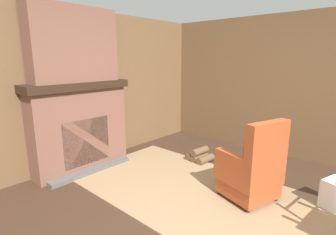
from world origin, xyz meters
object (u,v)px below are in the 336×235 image
(armchair, at_px, (252,171))
(decorative_plate_on_mantel, at_px, (68,74))
(firewood_stack, at_px, (200,156))
(storage_case, at_px, (105,75))
(oil_lamp_vase, at_px, (51,76))

(armchair, distance_m, decorative_plate_on_mantel, 2.85)
(armchair, bearing_deg, decorative_plate_on_mantel, 38.59)
(firewood_stack, xyz_separation_m, storage_case, (-1.25, -0.94, 1.34))
(firewood_stack, height_order, oil_lamp_vase, oil_lamp_vase)
(decorative_plate_on_mantel, bearing_deg, storage_case, 88.17)
(firewood_stack, xyz_separation_m, oil_lamp_vase, (-1.25, -1.83, 1.37))
(firewood_stack, bearing_deg, decorative_plate_on_mantel, -128.85)
(firewood_stack, distance_m, oil_lamp_vase, 2.61)
(oil_lamp_vase, bearing_deg, storage_case, 89.99)
(storage_case, bearing_deg, decorative_plate_on_mantel, -91.83)
(oil_lamp_vase, xyz_separation_m, storage_case, (0.00, 0.89, -0.04))
(firewood_stack, xyz_separation_m, decorative_plate_on_mantel, (-1.27, -1.57, 1.39))
(firewood_stack, distance_m, storage_case, 2.06)
(storage_case, bearing_deg, armchair, 7.50)
(armchair, relative_size, firewood_stack, 2.52)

